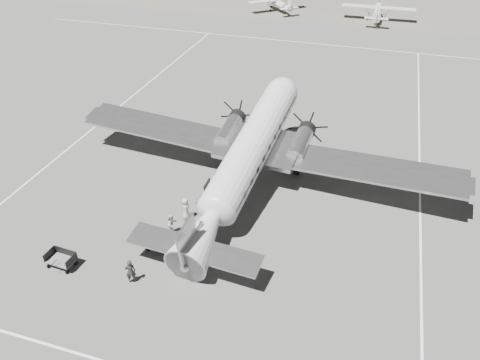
# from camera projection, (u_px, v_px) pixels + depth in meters

# --- Properties ---
(ground) EXTENTS (260.00, 260.00, 0.00)m
(ground) POSITION_uv_depth(u_px,v_px,m) (248.00, 213.00, 34.10)
(ground) COLOR #62625F
(ground) RESTS_ON ground
(taxi_line_right) EXTENTS (0.15, 80.00, 0.01)m
(taxi_line_right) POSITION_uv_depth(u_px,v_px,m) (421.00, 246.00, 31.14)
(taxi_line_right) COLOR white
(taxi_line_right) RESTS_ON ground
(taxi_line_left) EXTENTS (0.15, 60.00, 0.01)m
(taxi_line_left) POSITION_uv_depth(u_px,v_px,m) (103.00, 120.00, 46.43)
(taxi_line_left) COLOR white
(taxi_line_left) RESTS_ON ground
(taxi_line_horizon) EXTENTS (90.00, 0.15, 0.01)m
(taxi_line_horizon) POSITION_uv_depth(u_px,v_px,m) (329.00, 45.00, 65.71)
(taxi_line_horizon) COLOR white
(taxi_line_horizon) RESTS_ON ground
(dc3_airliner) EXTENTS (33.00, 24.08, 6.00)m
(dc3_airliner) POSITION_uv_depth(u_px,v_px,m) (248.00, 157.00, 34.84)
(dc3_airliner) COLOR silver
(dc3_airliner) RESTS_ON ground
(light_plane_left) EXTENTS (13.46, 13.33, 2.17)m
(light_plane_left) POSITION_uv_depth(u_px,v_px,m) (278.00, 5.00, 80.14)
(light_plane_left) COLOR silver
(light_plane_left) RESTS_ON ground
(light_plane_right) EXTENTS (11.84, 9.67, 2.43)m
(light_plane_right) POSITION_uv_depth(u_px,v_px,m) (377.00, 13.00, 75.05)
(light_plane_right) COLOR silver
(light_plane_right) RESTS_ON ground
(baggage_cart_near) EXTENTS (2.12, 1.65, 1.09)m
(baggage_cart_near) POSITION_uv_depth(u_px,v_px,m) (161.00, 244.00, 30.52)
(baggage_cart_near) COLOR slate
(baggage_cart_near) RESTS_ON ground
(baggage_cart_far) EXTENTS (1.92, 1.41, 1.04)m
(baggage_cart_far) POSITION_uv_depth(u_px,v_px,m) (61.00, 260.00, 29.29)
(baggage_cart_far) COLOR slate
(baggage_cart_far) RESTS_ON ground
(ground_crew) EXTENTS (0.74, 0.67, 1.71)m
(ground_crew) POSITION_uv_depth(u_px,v_px,m) (130.00, 271.00, 28.02)
(ground_crew) COLOR #2A2A2A
(ground_crew) RESTS_ON ground
(ramp_agent) EXTENTS (0.88, 0.96, 1.59)m
(ramp_agent) POSITION_uv_depth(u_px,v_px,m) (172.00, 224.00, 31.78)
(ramp_agent) COLOR silver
(ramp_agent) RESTS_ON ground
(passenger) EXTENTS (0.85, 0.99, 1.72)m
(passenger) POSITION_uv_depth(u_px,v_px,m) (186.00, 209.00, 33.09)
(passenger) COLOR #AEAEAB
(passenger) RESTS_ON ground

